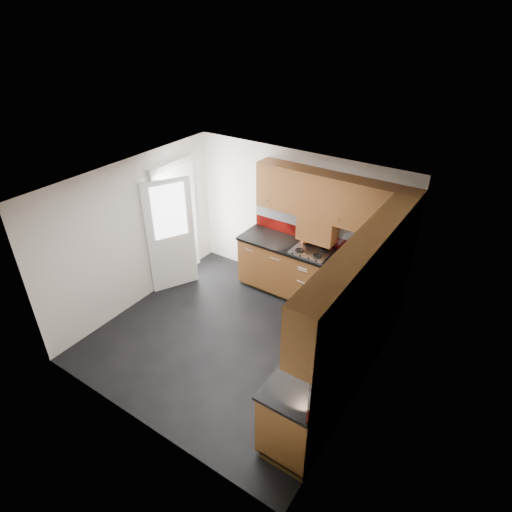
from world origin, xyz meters
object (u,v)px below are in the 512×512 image
Objects in this scene: utensil_pot at (305,238)px; toaster at (352,256)px; gas_hob at (311,251)px; food_processor at (355,305)px.

utensil_pot is 0.86m from toaster.
food_processor is (1.16, -1.08, 0.13)m from gas_hob.
food_processor is at bearing -42.90° from gas_hob.
utensil_pot reaches higher than gas_hob.
utensil_pot is at bearing 173.56° from toaster.
gas_hob is 1.89× the size of food_processor.
utensil_pot reaches higher than food_processor.
gas_hob is at bearing -171.97° from toaster.
utensil_pot reaches higher than toaster.
utensil_pot is 1.87m from food_processor.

